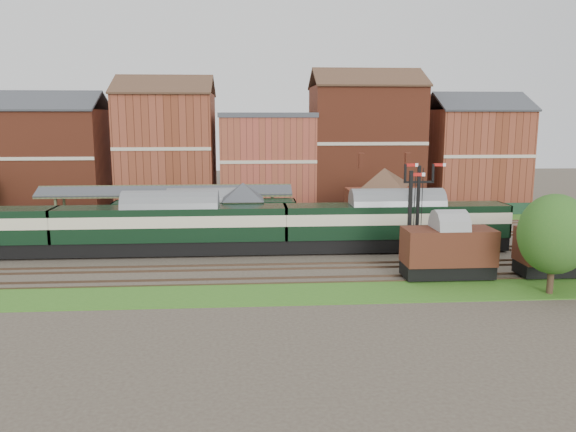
{
  "coord_description": "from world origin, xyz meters",
  "views": [
    {
      "loc": [
        -2.38,
        -49.09,
        12.03
      ],
      "look_at": [
        1.15,
        2.0,
        3.0
      ],
      "focal_mm": 35.0,
      "sensor_mm": 36.0,
      "label": 1
    }
  ],
  "objects": [
    {
      "name": "dmu_train",
      "position": [
        -9.28,
        0.0,
        2.69
      ],
      "size": [
        60.34,
        3.17,
        4.64
      ],
      "color": "black",
      "rests_on": "ground"
    },
    {
      "name": "platform",
      "position": [
        -5.0,
        9.75,
        0.5
      ],
      "size": [
        55.0,
        3.4,
        1.0
      ],
      "primitive_type": "cube",
      "color": "#2D2D2D",
      "rests_on": "ground"
    },
    {
      "name": "ground",
      "position": [
        0.0,
        0.0,
        0.0
      ],
      "size": [
        160.0,
        160.0,
        0.0
      ],
      "primitive_type": "plane",
      "color": "#473D33",
      "rests_on": "ground"
    },
    {
      "name": "fence",
      "position": [
        0.0,
        18.0,
        0.75
      ],
      "size": [
        90.0,
        0.12,
        1.5
      ],
      "primitive_type": "cube",
      "color": "#193823",
      "rests_on": "ground"
    },
    {
      "name": "tree_far",
      "position": [
        18.2,
        -13.22,
        4.21
      ],
      "size": [
        4.78,
        4.78,
        6.98
      ],
      "color": "#382619",
      "rests_on": "ground"
    },
    {
      "name": "grass_back",
      "position": [
        0.0,
        16.0,
        0.03
      ],
      "size": [
        90.0,
        4.5,
        0.06
      ],
      "primitive_type": "cube",
      "color": "#2D6619",
      "rests_on": "ground"
    },
    {
      "name": "goods_van_a",
      "position": [
        12.45,
        -9.0,
        2.29
      ],
      "size": [
        6.7,
        2.9,
        4.06
      ],
      "color": "black",
      "rests_on": "ground"
    },
    {
      "name": "signal_box",
      "position": [
        -3.0,
        3.25,
        3.19
      ],
      "size": [
        5.4,
        5.4,
        6.0
      ],
      "color": "#707E5A",
      "rests_on": "ground"
    },
    {
      "name": "canopy",
      "position": [
        -11.0,
        9.75,
        4.58
      ],
      "size": [
        26.0,
        3.89,
        4.08
      ],
      "color": "#464F31",
      "rests_on": "platform"
    },
    {
      "name": "semaphore_siding",
      "position": [
        10.02,
        -7.0,
        4.16
      ],
      "size": [
        1.23,
        0.25,
        8.0
      ],
      "color": "black",
      "rests_on": "ground"
    },
    {
      "name": "brick_hut",
      "position": [
        5.0,
        3.25,
        1.2
      ],
      "size": [
        3.2,
        2.64,
        2.94
      ],
      "color": "brown",
      "rests_on": "ground"
    },
    {
      "name": "grass_front",
      "position": [
        0.0,
        -12.0,
        0.03
      ],
      "size": [
        90.0,
        5.0,
        0.06
      ],
      "primitive_type": "cube",
      "color": "#2D6619",
      "rests_on": "ground"
    },
    {
      "name": "station_building",
      "position": [
        12.0,
        9.75,
        3.96
      ],
      "size": [
        8.1,
        8.1,
        5.9
      ],
      "color": "brown",
      "rests_on": "platform"
    },
    {
      "name": "semaphore_bracket",
      "position": [
        12.04,
        -2.5,
        4.63
      ],
      "size": [
        3.6,
        0.25,
        8.18
      ],
      "color": "black",
      "rests_on": "ground"
    },
    {
      "name": "platform_railcar",
      "position": [
        -6.79,
        6.5,
        2.42
      ],
      "size": [
        17.95,
        2.83,
        4.13
      ],
      "color": "black",
      "rests_on": "ground"
    },
    {
      "name": "town_backdrop",
      "position": [
        -0.18,
        25.0,
        7.0
      ],
      "size": [
        69.0,
        10.0,
        16.0
      ],
      "color": "brown",
      "rests_on": "ground"
    },
    {
      "name": "goods_van_b",
      "position": [
        21.32,
        -9.0,
        2.23
      ],
      "size": [
        6.5,
        2.82,
        3.95
      ],
      "color": "black",
      "rests_on": "ground"
    }
  ]
}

